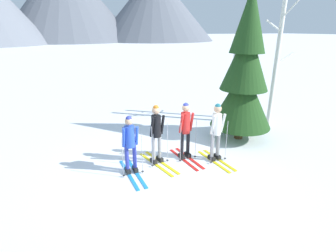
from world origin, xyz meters
name	(u,v)px	position (x,y,z in m)	size (l,w,h in m)	color
ground_plane	(169,165)	(0.00, 0.00, 0.00)	(400.00, 400.00, 0.00)	white
skier_in_blue	(130,142)	(-1.14, 0.01, 0.94)	(0.61, 1.74, 1.67)	#1E84D1
skier_in_black	(156,132)	(-0.28, 0.28, 1.00)	(0.74, 1.77, 1.81)	yellow
skier_in_red	(186,128)	(0.64, 0.24, 1.00)	(0.61, 1.62, 1.79)	red
skier_in_white	(216,130)	(1.44, -0.21, 1.00)	(0.61, 1.59, 1.80)	yellow
pine_tree_near	(245,74)	(3.17, 0.98, 2.37)	(2.14, 2.14, 5.17)	#51381E
birch_tree_tall	(234,76)	(4.26, 3.09, 1.92)	(1.00, 0.55, 3.69)	silver
birch_tree_slender	(277,60)	(5.23, 1.76, 2.66)	(1.45, 0.77, 5.19)	silver
mountain_ridge_distant	(83,0)	(5.73, 85.96, 12.08)	(86.66, 52.99, 25.51)	slate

